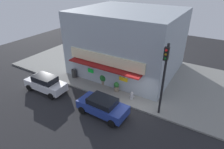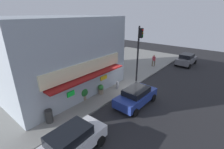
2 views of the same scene
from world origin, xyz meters
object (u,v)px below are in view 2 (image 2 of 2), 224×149
Objects in this scene: parked_car_grey at (186,59)px; potted_plant_by_window at (84,93)px; pedestrian at (154,60)px; parked_car_blue at (136,96)px; fire_hydrant at (117,85)px; traffic_light at (139,48)px; potted_plant_by_doorway at (101,89)px; trash_can at (49,116)px; parked_car_white at (70,143)px.

potted_plant_by_window is at bearing 166.93° from parked_car_grey.
pedestrian is 0.39× the size of parked_car_blue.
fire_hydrant is 3.16m from parked_car_blue.
traffic_light is at bearing -13.44° from fire_hydrant.
pedestrian is at bearing 2.12° from fire_hydrant.
parked_car_blue is (0.67, -3.41, 0.17)m from potted_plant_by_doorway.
parked_car_grey reaches higher than potted_plant_by_doorway.
parked_car_grey is at bearing -12.70° from traffic_light.
fire_hydrant is at bearing -3.52° from trash_can.
potted_plant_by_doorway is (-4.64, 1.16, -3.30)m from traffic_light.
fire_hydrant is 0.86× the size of potted_plant_by_doorway.
potted_plant_by_window is (3.58, 0.46, 0.19)m from trash_can.
trash_can is at bearing 179.59° from pedestrian.
traffic_light is 11.33m from parked_car_white.
parked_car_grey is at bearing -13.12° from potted_plant_by_doorway.
parked_car_grey reaches higher than trash_can.
parked_car_grey is at bearing -12.86° from fire_hydrant.
trash_can is 0.22× the size of parked_car_blue.
potted_plant_by_doorway is (5.35, 0.06, -0.00)m from trash_can.
parked_car_blue is (-10.13, -3.24, -0.27)m from pedestrian.
potted_plant_by_window is at bearing 166.19° from fire_hydrant.
parked_car_blue is at bearing -150.44° from traffic_light.
potted_plant_by_window is (-12.58, 0.57, -0.25)m from pedestrian.
potted_plant_by_doorway reaches higher than fire_hydrant.
potted_plant_by_doorway is at bearing 29.24° from parked_car_white.
traffic_light is 7.30m from potted_plant_by_window.
traffic_light reaches higher than parked_car_white.
pedestrian reaches higher than potted_plant_by_window.
parked_car_grey is 14.15m from parked_car_blue.
fire_hydrant is 0.18× the size of parked_car_white.
parked_car_blue is (6.02, -3.35, 0.17)m from trash_can.
fire_hydrant is (-2.75, 0.66, -3.39)m from traffic_light.
potted_plant_by_window is at bearing 7.26° from trash_can.
fire_hydrant is 1.96m from potted_plant_by_doorway.
traffic_light is 7.50× the size of fire_hydrant.
traffic_light is at bearing -6.29° from trash_can.
potted_plant_by_doorway is 6.92m from parked_car_white.
potted_plant_by_window is at bearing 41.54° from parked_car_white.
pedestrian is (16.15, -0.11, 0.43)m from trash_can.
trash_can is 16.16m from pedestrian.
parked_car_blue reaches higher than trash_can.
parked_car_blue is at bearing -162.28° from pedestrian.
trash_can is 1.02× the size of potted_plant_by_doorway.
trash_can is at bearing -172.74° from potted_plant_by_window.
trash_can is 0.22× the size of parked_car_white.
traffic_light reaches higher than parked_car_grey.
potted_plant_by_doorway is at bearing -12.59° from potted_plant_by_window.
pedestrian reaches higher than trash_can.
pedestrian is 0.41× the size of parked_car_grey.
pedestrian is at bearing -0.41° from trash_can.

